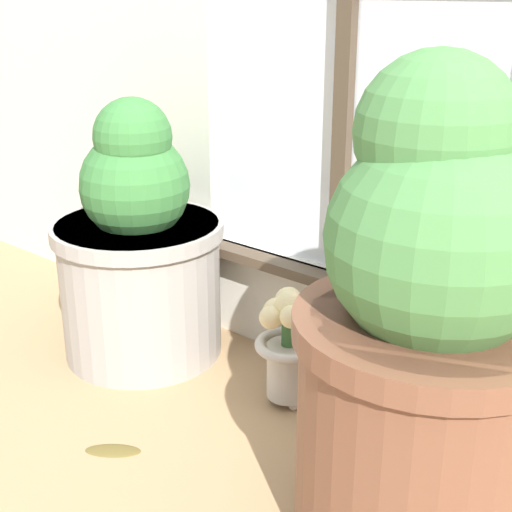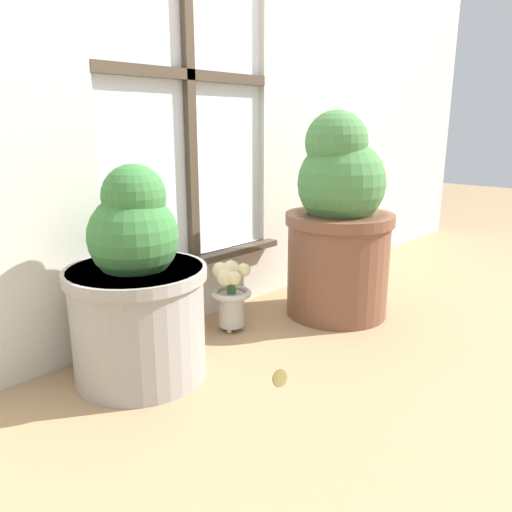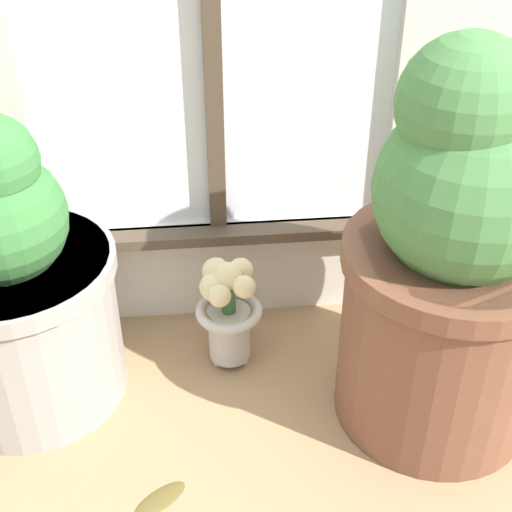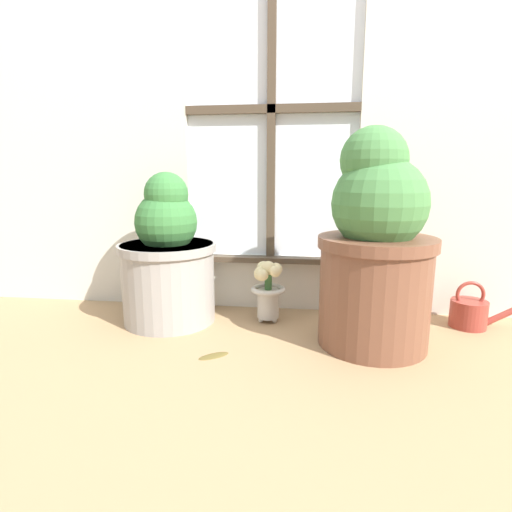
% 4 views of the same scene
% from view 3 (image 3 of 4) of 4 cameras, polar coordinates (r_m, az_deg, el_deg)
% --- Properties ---
extents(ground_plane, '(10.00, 10.00, 0.00)m').
position_cam_3_polar(ground_plane, '(1.36, -1.32, -18.63)').
color(ground_plane, tan).
extents(potted_plant_left, '(0.40, 0.40, 0.62)m').
position_cam_3_polar(potted_plant_left, '(1.45, -18.70, -2.53)').
color(potted_plant_left, '#9E9993').
rests_on(potted_plant_left, ground_plane).
extents(potted_plant_right, '(0.41, 0.41, 0.77)m').
position_cam_3_polar(potted_plant_right, '(1.32, 15.50, -0.77)').
color(potted_plant_right, brown).
rests_on(potted_plant_right, ground_plane).
extents(flower_vase, '(0.14, 0.14, 0.26)m').
position_cam_3_polar(flower_vase, '(1.51, -2.28, -4.19)').
color(flower_vase, '#BCB7AD').
rests_on(flower_vase, ground_plane).
extents(fallen_leaf, '(0.11, 0.10, 0.01)m').
position_cam_3_polar(fallen_leaf, '(1.37, -7.71, -18.66)').
color(fallen_leaf, brown).
rests_on(fallen_leaf, ground_plane).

